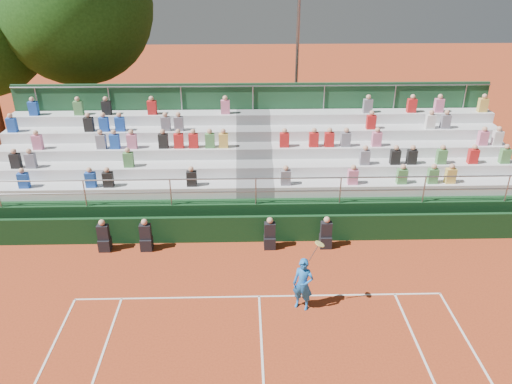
{
  "coord_description": "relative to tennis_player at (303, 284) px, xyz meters",
  "views": [
    {
      "loc": [
        -0.41,
        -12.1,
        9.36
      ],
      "look_at": [
        0.0,
        3.5,
        1.8
      ],
      "focal_mm": 35.0,
      "sensor_mm": 36.0,
      "label": 1
    }
  ],
  "objects": [
    {
      "name": "courtside_wall",
      "position": [
        -1.23,
        3.73,
        -0.32
      ],
      "size": [
        20.0,
        0.15,
        1.0
      ],
      "primitive_type": "cube",
      "color": "black",
      "rests_on": "ground"
    },
    {
      "name": "grandstand",
      "position": [
        -1.23,
        6.97,
        0.25
      ],
      "size": [
        20.0,
        5.2,
        4.4
      ],
      "color": "black",
      "rests_on": "ground"
    },
    {
      "name": "tree_east",
      "position": [
        -9.55,
        13.64,
        6.17
      ],
      "size": [
        7.33,
        7.33,
        10.67
      ],
      "color": "#3C2215",
      "rests_on": "ground"
    },
    {
      "name": "line_officials",
      "position": [
        -2.78,
        3.28,
        -0.34
      ],
      "size": [
        8.05,
        0.4,
        1.19
      ],
      "color": "black",
      "rests_on": "ground"
    },
    {
      "name": "floodlight_mast",
      "position": [
        1.0,
        13.01,
        3.86
      ],
      "size": [
        0.6,
        0.25,
        8.01
      ],
      "color": "gray",
      "rests_on": "ground"
    },
    {
      "name": "ground",
      "position": [
        -1.23,
        0.53,
        -0.82
      ],
      "size": [
        90.0,
        90.0,
        0.0
      ],
      "primitive_type": "plane",
      "color": "#AA3E1C",
      "rests_on": "ground"
    },
    {
      "name": "tennis_player",
      "position": [
        0.0,
        0.0,
        0.0
      ],
      "size": [
        0.88,
        0.6,
        2.22
      ],
      "color": "blue",
      "rests_on": "ground"
    }
  ]
}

